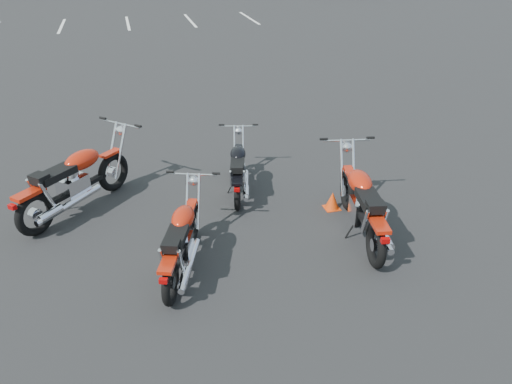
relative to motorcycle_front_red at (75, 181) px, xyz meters
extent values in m
plane|color=black|center=(2.39, -1.91, -0.53)|extent=(120.00, 120.00, 0.00)
torus|color=black|center=(0.56, 0.60, -0.19)|extent=(0.56, 0.57, 0.67)
cylinder|color=silver|center=(0.56, 0.60, -0.19)|extent=(0.21, 0.21, 0.18)
torus|color=black|center=(-0.56, -0.57, -0.19)|extent=(0.56, 0.57, 0.67)
cylinder|color=silver|center=(-0.56, -0.57, -0.19)|extent=(0.21, 0.21, 0.18)
cube|color=black|center=(0.00, 0.01, -0.15)|extent=(0.90, 0.93, 0.07)
cube|color=silver|center=(-0.04, -0.03, -0.08)|extent=(0.52, 0.53, 0.34)
cylinder|color=silver|center=(-0.04, -0.03, 0.12)|extent=(0.36, 0.36, 0.30)
ellipsoid|color=#B21F0B|center=(0.14, 0.16, 0.28)|extent=(0.70, 0.71, 0.29)
cube|color=black|center=(-0.23, -0.23, 0.26)|extent=(0.64, 0.65, 0.11)
cube|color=black|center=(-0.43, -0.43, 0.30)|extent=(0.32, 0.32, 0.13)
cube|color=#B21F0B|center=(-0.58, -0.59, 0.16)|extent=(0.47, 0.48, 0.06)
cube|color=#B21F0B|center=(0.56, 0.60, 0.16)|extent=(0.37, 0.38, 0.04)
cylinder|color=silver|center=(-0.35, -0.55, 0.09)|extent=(0.18, 0.19, 0.44)
cylinder|color=silver|center=(-0.55, -0.36, 0.09)|extent=(0.18, 0.19, 0.44)
cylinder|color=silver|center=(-0.11, -0.35, -0.22)|extent=(0.93, 0.96, 0.14)
cylinder|color=silver|center=(-0.35, -0.61, -0.19)|extent=(0.37, 0.38, 0.15)
cylinder|color=silver|center=(0.73, 0.63, 0.17)|extent=(0.35, 0.36, 0.89)
cylinder|color=silver|center=(0.58, 0.77, 0.17)|extent=(0.35, 0.36, 0.89)
sphere|color=silver|center=(0.78, 0.83, 0.46)|extent=(0.25, 0.25, 0.18)
cylinder|color=silver|center=(0.79, 0.84, 0.57)|extent=(0.59, 0.57, 0.03)
cylinder|color=black|center=(1.06, 0.56, 0.61)|extent=(0.13, 0.12, 0.04)
cylinder|color=black|center=(0.50, 1.10, 0.61)|extent=(0.13, 0.12, 0.04)
cylinder|color=black|center=(-0.19, 0.04, -0.36)|extent=(0.15, 0.14, 0.34)
cube|color=#990505|center=(-0.78, -0.80, 0.09)|extent=(0.13, 0.13, 0.07)
torus|color=black|center=(2.78, 0.61, -0.27)|extent=(0.22, 0.53, 0.52)
cylinder|color=silver|center=(2.78, 0.61, -0.27)|extent=(0.12, 0.16, 0.14)
torus|color=black|center=(2.47, -0.61, -0.27)|extent=(0.22, 0.53, 0.52)
cylinder|color=silver|center=(2.47, -0.61, -0.27)|extent=(0.12, 0.16, 0.14)
cube|color=black|center=(2.62, 0.00, -0.23)|extent=(0.31, 0.91, 0.05)
cube|color=silver|center=(2.61, -0.04, -0.18)|extent=(0.32, 0.38, 0.26)
cylinder|color=silver|center=(2.61, -0.04, -0.02)|extent=(0.22, 0.25, 0.23)
ellipsoid|color=black|center=(2.66, 0.15, 0.10)|extent=(0.38, 0.56, 0.22)
cube|color=black|center=(2.56, -0.25, 0.08)|extent=(0.34, 0.52, 0.09)
cube|color=black|center=(2.51, -0.47, 0.12)|extent=(0.22, 0.20, 0.10)
cube|color=black|center=(2.46, -0.63, 0.01)|extent=(0.24, 0.39, 0.04)
cube|color=black|center=(2.78, 0.61, 0.01)|extent=(0.18, 0.32, 0.03)
cylinder|color=silver|center=(2.60, -0.51, -0.05)|extent=(0.08, 0.17, 0.34)
cylinder|color=silver|center=(2.40, -0.46, -0.05)|extent=(0.08, 0.17, 0.34)
cylinder|color=silver|center=(2.69, -0.29, -0.29)|extent=(0.31, 0.95, 0.11)
cylinder|color=silver|center=(2.63, -0.56, -0.27)|extent=(0.18, 0.33, 0.12)
cylinder|color=silver|center=(2.88, 0.70, 0.01)|extent=(0.12, 0.35, 0.69)
cylinder|color=silver|center=(2.73, 0.74, 0.01)|extent=(0.12, 0.35, 0.69)
sphere|color=silver|center=(2.84, 0.85, 0.24)|extent=(0.17, 0.17, 0.14)
cylinder|color=silver|center=(2.84, 0.87, 0.33)|extent=(0.60, 0.17, 0.03)
cylinder|color=black|center=(3.13, 0.78, 0.36)|extent=(0.11, 0.06, 0.03)
cylinder|color=black|center=(2.54, 0.93, 0.36)|extent=(0.11, 0.06, 0.03)
cylinder|color=black|center=(2.48, -0.05, -0.40)|extent=(0.14, 0.05, 0.26)
cube|color=#990505|center=(2.41, -0.85, -0.05)|extent=(0.10, 0.07, 0.05)
torus|color=black|center=(1.64, -1.33, -0.25)|extent=(0.29, 0.57, 0.57)
cylinder|color=silver|center=(1.64, -1.33, -0.25)|extent=(0.14, 0.17, 0.15)
torus|color=black|center=(1.18, -2.62, -0.25)|extent=(0.29, 0.57, 0.57)
cylinder|color=silver|center=(1.18, -2.62, -0.25)|extent=(0.14, 0.17, 0.15)
cube|color=black|center=(1.41, -1.97, -0.21)|extent=(0.42, 0.97, 0.06)
cube|color=silver|center=(1.39, -2.02, -0.15)|extent=(0.37, 0.43, 0.28)
cylinder|color=silver|center=(1.39, -2.02, 0.02)|extent=(0.26, 0.29, 0.25)
ellipsoid|color=#B21F0B|center=(1.47, -1.81, 0.15)|extent=(0.46, 0.61, 0.24)
cube|color=black|center=(1.31, -2.24, 0.13)|extent=(0.40, 0.57, 0.09)
cube|color=black|center=(1.24, -2.46, 0.17)|extent=(0.25, 0.23, 0.11)
cube|color=#B21F0B|center=(1.17, -2.64, 0.05)|extent=(0.29, 0.43, 0.05)
cube|color=#B21F0B|center=(1.64, -1.33, 0.05)|extent=(0.22, 0.34, 0.04)
cylinder|color=silver|center=(1.34, -2.52, -0.01)|extent=(0.10, 0.18, 0.37)
cylinder|color=silver|center=(1.12, -2.45, -0.01)|extent=(0.10, 0.18, 0.37)
cylinder|color=silver|center=(1.46, -2.29, -0.27)|extent=(0.43, 1.01, 0.12)
cylinder|color=silver|center=(1.36, -2.58, -0.25)|extent=(0.22, 0.35, 0.12)
cylinder|color=silver|center=(1.76, -1.25, 0.06)|extent=(0.16, 0.37, 0.75)
cylinder|color=silver|center=(1.60, -1.19, 0.06)|extent=(0.16, 0.37, 0.75)
sphere|color=silver|center=(1.73, -1.08, 0.30)|extent=(0.19, 0.19, 0.15)
cylinder|color=silver|center=(1.73, -1.06, 0.40)|extent=(0.63, 0.25, 0.03)
cylinder|color=black|center=(2.04, -1.19, 0.43)|extent=(0.12, 0.07, 0.03)
cylinder|color=black|center=(1.41, -0.97, 0.43)|extent=(0.12, 0.07, 0.03)
cylinder|color=black|center=(1.25, -2.02, -0.39)|extent=(0.15, 0.07, 0.28)
cube|color=#990505|center=(1.09, -2.87, -0.01)|extent=(0.11, 0.08, 0.06)
torus|color=black|center=(4.19, -1.03, -0.21)|extent=(0.23, 0.66, 0.65)
cylinder|color=silver|center=(4.19, -1.03, -0.21)|extent=(0.14, 0.19, 0.17)
torus|color=black|center=(3.91, -2.57, -0.21)|extent=(0.23, 0.66, 0.65)
cylinder|color=silver|center=(3.91, -2.57, -0.21)|extent=(0.14, 0.19, 0.17)
cube|color=black|center=(4.05, -1.80, -0.16)|extent=(0.31, 1.13, 0.06)
cube|color=silver|center=(4.04, -1.85, -0.10)|extent=(0.37, 0.46, 0.32)
cylinder|color=silver|center=(4.04, -1.85, 0.09)|extent=(0.26, 0.30, 0.28)
ellipsoid|color=#B21F0B|center=(4.08, -1.61, 0.24)|extent=(0.44, 0.67, 0.28)
cube|color=black|center=(3.99, -2.12, 0.22)|extent=(0.38, 0.63, 0.11)
cube|color=black|center=(3.94, -2.38, 0.27)|extent=(0.27, 0.23, 0.13)
cube|color=#B21F0B|center=(3.90, -2.59, 0.13)|extent=(0.27, 0.48, 0.05)
cube|color=#B21F0B|center=(4.19, -1.03, 0.13)|extent=(0.20, 0.38, 0.04)
cylinder|color=silver|center=(4.06, -2.43, 0.06)|extent=(0.09, 0.20, 0.42)
cylinder|color=silver|center=(3.81, -2.39, 0.06)|extent=(0.09, 0.20, 0.42)
cylinder|color=silver|center=(4.16, -2.15, -0.23)|extent=(0.31, 1.18, 0.14)
cylinder|color=silver|center=(4.10, -2.49, -0.21)|extent=(0.20, 0.40, 0.14)
cylinder|color=silver|center=(4.31, -0.92, 0.14)|extent=(0.12, 0.43, 0.85)
cylinder|color=silver|center=(4.12, -0.89, 0.14)|extent=(0.12, 0.43, 0.85)
sphere|color=silver|center=(4.24, -0.74, 0.42)|extent=(0.20, 0.20, 0.17)
cylinder|color=silver|center=(4.25, -0.72, 0.52)|extent=(0.75, 0.17, 0.03)
cylinder|color=black|center=(4.61, -0.80, 0.57)|extent=(0.13, 0.06, 0.04)
cylinder|color=black|center=(3.87, -0.67, 0.57)|extent=(0.13, 0.06, 0.04)
cylinder|color=black|center=(3.88, -1.88, -0.37)|extent=(0.17, 0.06, 0.32)
cube|color=#990505|center=(3.85, -2.86, 0.06)|extent=(0.12, 0.08, 0.06)
cone|color=red|center=(3.96, -0.98, -0.38)|extent=(0.23, 0.23, 0.28)
cube|color=red|center=(3.96, -0.98, -0.53)|extent=(0.24, 0.24, 0.01)
cube|color=silver|center=(-1.61, 18.09, -0.53)|extent=(0.12, 4.00, 0.01)
cube|color=silver|center=(1.39, 18.09, -0.53)|extent=(0.12, 4.00, 0.01)
cube|color=silver|center=(4.39, 18.09, -0.53)|extent=(0.12, 4.00, 0.01)
cube|color=silver|center=(7.39, 18.09, -0.53)|extent=(0.12, 4.00, 0.01)
camera|label=1|loc=(0.95, -7.49, 3.52)|focal=35.00mm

